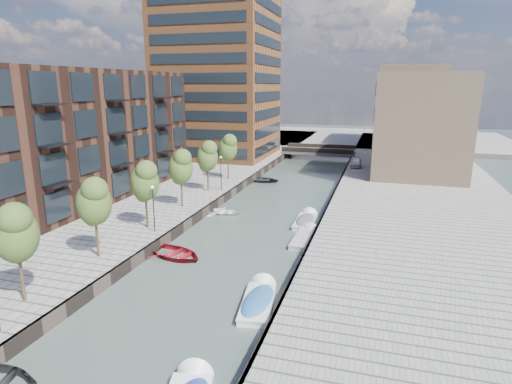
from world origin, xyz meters
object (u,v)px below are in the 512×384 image
at_px(tree_5, 207,155).
at_px(motorboat_4, 306,221).
at_px(sloop_3, 224,214).
at_px(tree_4, 181,166).
at_px(car, 356,162).
at_px(tree_2, 94,200).
at_px(tree_3, 145,180).
at_px(sloop_4, 262,182).
at_px(motorboat_2, 306,238).
at_px(motorboat_3, 259,300).
at_px(tree_1, 15,231).
at_px(sloop_2, 175,257).
at_px(tree_6, 228,147).
at_px(bridge, 319,151).

distance_m(tree_5, motorboat_4, 15.01).
bearing_deg(sloop_3, tree_4, 113.89).
bearing_deg(car, tree_2, -114.13).
relative_size(tree_2, sloop_3, 1.43).
xyz_separation_m(tree_3, sloop_4, (3.61, 24.96, -5.31)).
distance_m(motorboat_2, motorboat_3, 12.26).
bearing_deg(tree_4, tree_1, -90.00).
bearing_deg(car, sloop_4, -144.15).
bearing_deg(tree_4, sloop_4, 78.65).
bearing_deg(motorboat_3, tree_4, 129.55).
bearing_deg(motorboat_2, motorboat_4, 100.17).
height_order(sloop_2, motorboat_4, motorboat_4).
relative_size(sloop_3, motorboat_3, 0.75).
bearing_deg(tree_4, tree_3, -90.00).
distance_m(sloop_4, car, 16.07).
distance_m(tree_5, tree_6, 7.00).
xyz_separation_m(sloop_4, motorboat_4, (9.31, -16.69, 0.21)).
height_order(tree_3, tree_6, same).
bearing_deg(car, tree_5, -130.53).
relative_size(tree_6, sloop_3, 1.43).
xyz_separation_m(tree_6, sloop_4, (3.61, 3.96, -5.31)).
distance_m(tree_6, sloop_4, 7.54).
bearing_deg(tree_1, tree_6, 90.00).
distance_m(tree_4, sloop_3, 6.85).
xyz_separation_m(tree_5, motorboat_3, (12.92, -22.64, -5.09)).
distance_m(tree_2, motorboat_3, 13.99).
xyz_separation_m(tree_2, motorboat_4, (12.91, 15.28, -5.10)).
bearing_deg(bridge, tree_3, -100.25).
relative_size(tree_4, motorboat_2, 1.14).
bearing_deg(tree_5, motorboat_3, -60.29).
bearing_deg(bridge, tree_5, -104.44).
height_order(sloop_3, sloop_4, sloop_4).
relative_size(tree_2, sloop_2, 1.18).
distance_m(motorboat_3, motorboat_4, 16.92).
distance_m(tree_4, car, 32.50).
xyz_separation_m(sloop_3, motorboat_3, (8.96, -17.39, 0.22)).
xyz_separation_m(tree_1, motorboat_4, (12.91, 22.28, -5.10)).
bearing_deg(tree_2, sloop_2, 39.60).
height_order(tree_2, tree_3, same).
distance_m(tree_2, tree_5, 21.00).
height_order(sloop_2, sloop_4, sloop_2).
bearing_deg(bridge, sloop_4, -102.52).
bearing_deg(tree_2, motorboat_2, 37.58).
bearing_deg(bridge, motorboat_4, -83.50).
xyz_separation_m(tree_3, sloop_3, (3.96, 8.75, -5.31)).
height_order(tree_1, motorboat_4, tree_1).
distance_m(tree_4, sloop_4, 19.08).
xyz_separation_m(tree_6, motorboat_3, (12.92, -29.64, -5.09)).
height_order(bridge, tree_6, tree_6).
relative_size(tree_2, tree_6, 1.00).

